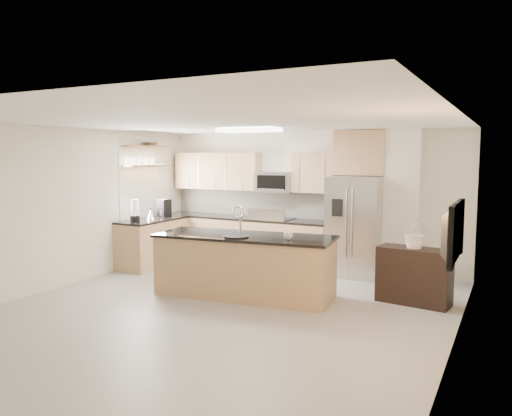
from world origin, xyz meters
The scene contains 27 objects.
floor centered at (0.00, 0.00, 0.00)m, with size 6.50×6.50×0.00m, color #AFABA7.
ceiling centered at (0.00, 0.00, 2.60)m, with size 6.00×6.50×0.02m, color white.
wall_back centered at (0.00, 3.25, 1.30)m, with size 6.00×0.02×2.60m, color white.
wall_front centered at (0.00, -3.25, 1.30)m, with size 6.00×0.02×2.60m, color white.
wall_left centered at (-3.00, 0.00, 1.30)m, with size 0.02×6.50×2.60m, color white.
wall_right centered at (3.00, 0.00, 1.30)m, with size 0.02×6.50×2.60m, color white.
back_counter centered at (-1.23, 2.93, 0.47)m, with size 3.55×0.66×1.44m.
left_counter centered at (-2.67, 1.85, 0.46)m, with size 0.66×1.50×0.92m.
range centered at (-0.60, 2.92, 0.47)m, with size 0.76×0.64×1.14m.
upper_cabinets centered at (-1.30, 3.09, 1.83)m, with size 3.50×0.33×0.75m.
microwave centered at (-0.60, 3.04, 1.63)m, with size 0.76×0.40×0.40m.
refrigerator centered at (1.06, 2.87, 0.89)m, with size 0.92×0.78×1.78m.
partition_column centered at (1.82, 3.10, 1.30)m, with size 0.60×0.30×2.60m, color white.
window centered at (-2.98, 1.85, 1.65)m, with size 0.04×1.15×1.65m.
shelf_lower centered at (-2.85, 1.95, 1.95)m, with size 0.30×1.20×0.04m, color olive.
shelf_upper centered at (-2.85, 1.95, 2.32)m, with size 0.30×1.20×0.04m, color olive.
ceiling_fixture centered at (-0.40, 1.60, 2.56)m, with size 1.00×0.50×0.06m, color white.
island centered at (-0.07, 0.84, 0.47)m, with size 2.82×1.29×1.36m.
credenza centered at (2.31, 1.61, 0.41)m, with size 1.02×0.43×0.82m, color black.
cup centered at (0.68, 0.77, 0.99)m, with size 0.14×0.14×0.11m, color silver.
platter centered at (-0.10, 0.61, 0.95)m, with size 0.39×0.39×0.02m, color black.
blender centered at (-2.68, 1.36, 1.10)m, with size 0.18×0.18×0.42m.
kettle centered at (-2.63, 1.75, 1.02)m, with size 0.18×0.18×0.23m.
coffee_maker centered at (-2.70, 2.25, 1.09)m, with size 0.21×0.25×0.35m.
bowl centered at (-2.85, 2.04, 2.38)m, with size 0.36×0.36×0.09m, color #B0B0B2.
flower_vase centered at (2.31, 1.58, 1.16)m, with size 0.62×0.54×0.69m, color silver.
television centered at (2.91, -0.20, 1.35)m, with size 1.08×0.14×0.62m, color black.
Camera 1 is at (3.54, -5.72, 2.14)m, focal length 35.00 mm.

